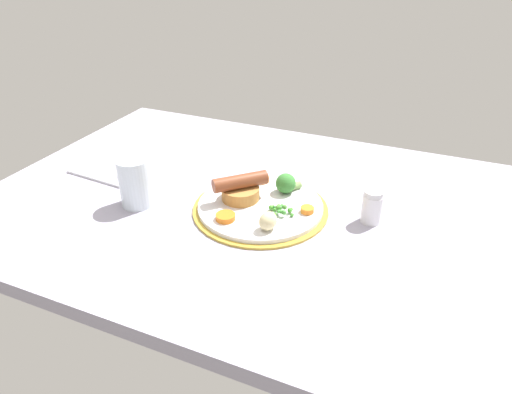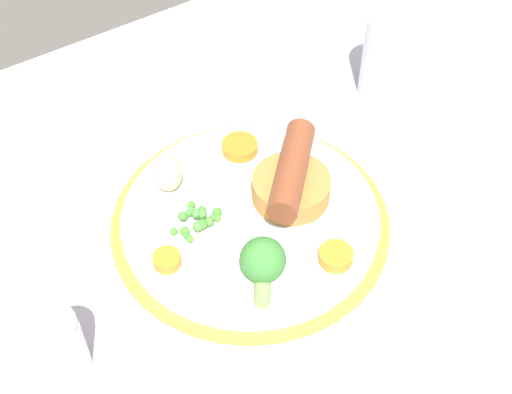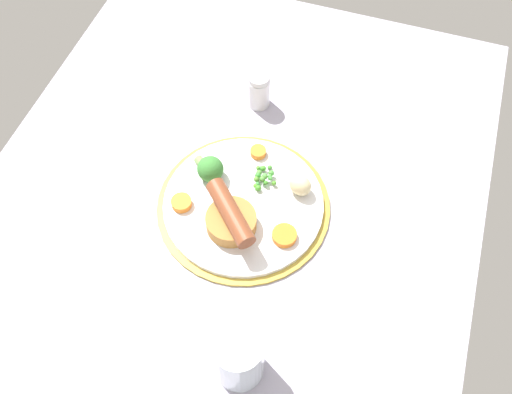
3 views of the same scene
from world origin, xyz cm
name	(u,v)px [view 1 (image 1 of 3)]	position (x,y,z in cm)	size (l,w,h in cm)	color
dining_table	(246,205)	(0.00, 0.00, 1.50)	(110.00, 80.00, 3.00)	#9E99AD
dinner_plate	(260,207)	(4.62, -2.86, 3.57)	(27.70, 27.70, 1.40)	#B79333
sausage_pudding	(241,189)	(0.04, -2.51, 6.74)	(10.13, 10.08, 5.49)	#AD7538
pea_pile	(281,209)	(9.68, -4.58, 5.37)	(5.46, 4.14, 1.88)	#3C893F
broccoli_floret_near	(286,184)	(7.73, 3.85, 6.44)	(4.93, 5.71, 4.27)	#387A33
potato_chunk_1	(268,221)	(9.40, -10.74, 6.21)	(3.74, 3.01, 3.62)	beige
carrot_slice_0	(225,217)	(0.65, -10.82, 4.96)	(3.81, 3.81, 1.12)	orange
carrot_slice_2	(262,179)	(1.14, 6.21, 5.00)	(3.23, 3.23, 1.20)	orange
carrot_slice_5	(307,210)	(14.32, -2.15, 4.96)	(2.63, 2.63, 1.13)	orange
fork	(98,179)	(-34.87, -5.47, 3.30)	(18.00, 1.60, 0.60)	silver
drinking_glass	(135,182)	(-19.81, -10.70, 8.15)	(6.70, 6.70, 10.29)	silver
salt_shaker	(372,207)	(26.11, 1.60, 6.40)	(3.89, 3.89, 6.88)	silver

